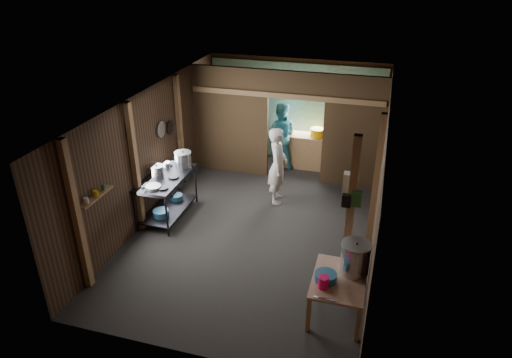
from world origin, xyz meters
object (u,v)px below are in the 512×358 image
(prep_table, at_px, (337,295))
(stove_pot_large, at_px, (183,160))
(pink_bucket, at_px, (323,282))
(gas_range, at_px, (167,196))
(stock_pot, at_px, (355,259))
(yellow_tub, at_px, (317,132))
(cook, at_px, (278,166))

(prep_table, distance_m, stove_pot_large, 4.34)
(pink_bucket, bearing_deg, gas_range, 148.62)
(gas_range, xyz_separation_m, prep_table, (3.71, -1.88, -0.14))
(stove_pot_large, bearing_deg, stock_pot, -30.28)
(yellow_tub, height_order, cook, cook)
(prep_table, height_order, stock_pot, stock_pot)
(gas_range, distance_m, prep_table, 4.16)
(pink_bucket, bearing_deg, stove_pot_large, 141.46)
(yellow_tub, bearing_deg, stove_pot_large, -131.66)
(yellow_tub, bearing_deg, pink_bucket, -79.71)
(stove_pot_large, distance_m, stock_pot, 4.32)
(stove_pot_large, xyz_separation_m, stock_pot, (3.73, -2.18, -0.19))
(gas_range, bearing_deg, yellow_tub, 51.41)
(pink_bucket, distance_m, cook, 3.71)
(stove_pot_large, relative_size, stock_pot, 0.68)
(pink_bucket, height_order, yellow_tub, yellow_tub)
(cook, bearing_deg, prep_table, -159.65)
(pink_bucket, distance_m, yellow_tub, 5.42)
(gas_range, bearing_deg, stock_pot, -23.03)
(stove_pot_large, bearing_deg, gas_range, -108.12)
(stock_pot, relative_size, cook, 0.31)
(yellow_tub, distance_m, cook, 2.01)
(gas_range, xyz_separation_m, stock_pot, (3.90, -1.66, 0.42))
(yellow_tub, bearing_deg, gas_range, -128.59)
(prep_table, bearing_deg, gas_range, 153.08)
(gas_range, xyz_separation_m, cook, (2.01, 1.25, 0.39))
(stock_pot, distance_m, pink_bucket, 0.64)
(prep_table, distance_m, yellow_tub, 5.24)
(gas_range, relative_size, stock_pot, 2.95)
(prep_table, bearing_deg, cook, 118.42)
(stock_pot, relative_size, pink_bucket, 2.83)
(cook, bearing_deg, yellow_tub, -23.35)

